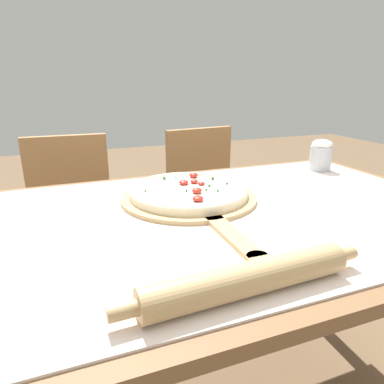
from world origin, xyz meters
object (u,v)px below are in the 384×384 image
chair_left (72,217)px  chair_right (207,199)px  pizza (189,191)px  flour_cup (321,155)px  pizza_peel (191,199)px  rolling_pin (248,279)px

chair_left → chair_right: 0.69m
pizza → flour_cup: bearing=12.6°
chair_right → flour_cup: 0.69m
flour_cup → chair_left: bearing=149.8°
pizza_peel → chair_left: 0.83m
flour_cup → pizza_peel: bearing=-165.5°
chair_left → chair_right: same height
rolling_pin → flour_cup: size_ratio=3.86×
pizza → chair_left: (-0.34, 0.68, -0.30)m
pizza → flour_cup: (0.60, 0.13, 0.04)m
pizza → chair_left: bearing=116.2°
pizza_peel → pizza: (0.00, 0.02, 0.02)m
pizza_peel → chair_right: (0.36, 0.70, -0.28)m
chair_right → pizza_peel: bearing=-123.7°
pizza_peel → flour_cup: flour_cup is taller
pizza_peel → chair_left: bearing=115.5°
pizza_peel → rolling_pin: rolling_pin is taller
rolling_pin → flour_cup: flour_cup is taller
pizza → flour_cup: size_ratio=2.93×
pizza_peel → chair_right: size_ratio=0.72×
chair_left → flour_cup: 1.14m
pizza_peel → flour_cup: 0.63m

